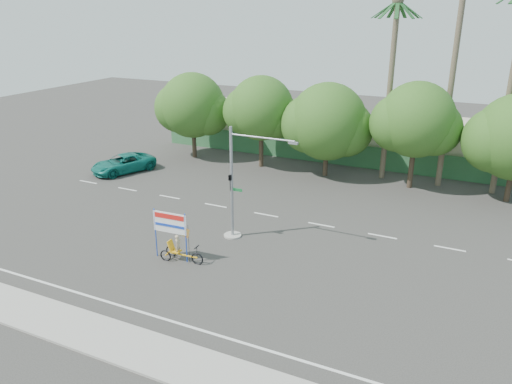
% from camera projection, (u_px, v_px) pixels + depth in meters
% --- Properties ---
extents(ground, '(120.00, 120.00, 0.00)m').
position_uv_depth(ground, '(239.00, 273.00, 26.88)').
color(ground, '#33302D').
rests_on(ground, ground).
extents(sidewalk_near, '(50.00, 2.40, 0.12)m').
position_uv_depth(sidewalk_near, '(156.00, 355.00, 20.50)').
color(sidewalk_near, gray).
rests_on(sidewalk_near, ground).
extents(fence, '(38.00, 0.08, 2.00)m').
position_uv_depth(fence, '(348.00, 155.00, 44.73)').
color(fence, '#336B3D').
rests_on(fence, ground).
extents(building_left, '(12.00, 8.00, 4.00)m').
position_uv_depth(building_left, '(267.00, 124.00, 52.21)').
color(building_left, beige).
rests_on(building_left, ground).
extents(building_right, '(14.00, 8.00, 3.60)m').
position_uv_depth(building_right, '(449.00, 145.00, 45.06)').
color(building_right, beige).
rests_on(building_right, ground).
extents(tree_far_left, '(7.14, 6.00, 7.96)m').
position_uv_depth(tree_far_left, '(192.00, 107.00, 46.10)').
color(tree_far_left, '#473828').
rests_on(tree_far_left, ground).
extents(tree_left, '(6.66, 5.60, 8.07)m').
position_uv_depth(tree_left, '(261.00, 110.00, 43.18)').
color(tree_left, '#473828').
rests_on(tree_left, ground).
extents(tree_center, '(7.62, 6.40, 7.85)m').
position_uv_depth(tree_center, '(327.00, 124.00, 40.98)').
color(tree_center, '#473828').
rests_on(tree_center, ground).
extents(tree_right, '(6.90, 5.80, 8.36)m').
position_uv_depth(tree_right, '(416.00, 122.00, 37.90)').
color(tree_right, '#473828').
rests_on(tree_right, ground).
extents(palm_tall, '(3.73, 3.79, 17.45)m').
position_uv_depth(palm_tall, '(456.00, 51.00, 36.53)').
color(palm_tall, '#70604C').
rests_on(palm_tall, ground).
extents(palm_short, '(3.73, 3.79, 14.45)m').
position_uv_depth(palm_short, '(392.00, 70.00, 38.89)').
color(palm_short, '#70604C').
rests_on(palm_short, ground).
extents(traffic_signal, '(4.72, 1.10, 7.00)m').
position_uv_depth(traffic_signal, '(236.00, 193.00, 30.11)').
color(traffic_signal, gray).
rests_on(traffic_signal, ground).
extents(trike_billboard, '(3.05, 0.73, 3.00)m').
position_uv_depth(trike_billboard, '(175.00, 241.00, 27.92)').
color(trike_billboard, black).
rests_on(trike_billboard, ground).
extents(pickup_truck, '(4.54, 6.07, 1.53)m').
position_uv_depth(pickup_truck, '(123.00, 163.00, 43.14)').
color(pickup_truck, '#0F6E60').
rests_on(pickup_truck, ground).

